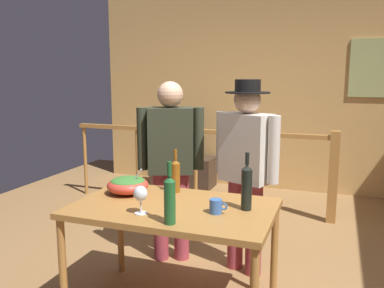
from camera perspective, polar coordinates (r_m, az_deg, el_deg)
The scene contains 15 objects.
ground_plane at distance 3.49m, azimuth 5.41°, elevation -17.60°, with size 6.99×6.99×0.00m, color olive.
back_wall at distance 5.75m, azimuth 12.46°, elevation 7.71°, with size 5.31×0.10×2.84m, color tan.
framed_picture at distance 5.65m, azimuth 24.58°, elevation 9.71°, with size 0.64×0.03×0.73m, color #A0AC69.
stair_railing at distance 4.73m, azimuth 6.57°, elevation -1.89°, with size 3.24×0.10×1.01m.
tv_console at distance 5.90m, azimuth -1.24°, elevation -3.83°, with size 0.90×0.40×0.43m, color #38281E.
flat_screen_tv at distance 5.78m, azimuth -1.37°, elevation 0.75°, with size 0.59×0.12×0.45m.
serving_table at distance 2.72m, azimuth -2.65°, elevation -10.11°, with size 1.32×0.81×0.75m.
salad_bowl at distance 2.98m, azimuth -9.03°, elevation -5.64°, with size 0.30×0.30×0.19m.
wine_glass at distance 2.53m, azimuth -7.26°, elevation -7.09°, with size 0.09×0.09×0.18m.
wine_bottle_green at distance 2.34m, azimuth -3.16°, elevation -7.73°, with size 0.07×0.07×0.37m.
wine_bottle_dark at distance 2.59m, azimuth 7.71°, elevation -5.93°, with size 0.07×0.07×0.37m.
wine_bottle_amber at distance 2.96m, azimuth -2.34°, elevation -4.39°, with size 0.07×0.07×0.32m.
mug_blue at distance 2.54m, azimuth 3.41°, elevation -8.75°, with size 0.12×0.08×0.09m.
person_standing_left at distance 3.43m, azimuth -3.01°, elevation -1.98°, with size 0.53×0.34×1.55m.
person_standing_right at distance 3.23m, azimuth 7.61°, elevation -2.48°, with size 0.55×0.35×1.57m.
Camera 1 is at (0.76, -3.01, 1.60)m, focal length 37.85 mm.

